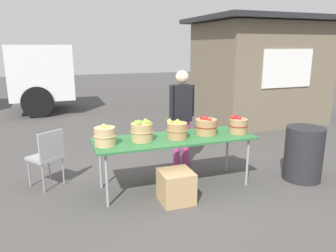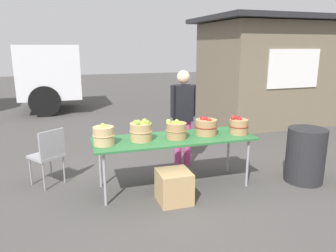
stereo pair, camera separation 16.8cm
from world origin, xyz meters
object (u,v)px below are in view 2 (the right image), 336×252
at_px(apple_basket_green_1, 141,131).
at_px(folding_chair, 48,153).
at_px(apple_basket_red_0, 206,126).
at_px(market_table, 174,140).
at_px(apple_basket_green_2, 176,130).
at_px(produce_crate, 174,187).
at_px(apple_basket_red_1, 238,126).
at_px(trash_barrel, 305,155).
at_px(vendor_adult, 183,111).
at_px(apple_basket_green_0, 104,135).

height_order(apple_basket_green_1, folding_chair, apple_basket_green_1).
bearing_deg(apple_basket_red_0, market_table, -177.37).
distance_m(apple_basket_green_2, produce_crate, 0.79).
xyz_separation_m(market_table, apple_basket_red_1, (0.98, -0.07, 0.16)).
bearing_deg(produce_crate, trash_barrel, 1.68).
height_order(market_table, apple_basket_green_2, apple_basket_green_2).
xyz_separation_m(market_table, produce_crate, (-0.15, -0.45, -0.50)).
relative_size(apple_basket_green_1, apple_basket_red_1, 1.09).
relative_size(apple_basket_red_1, produce_crate, 0.68).
distance_m(apple_basket_red_1, vendor_adult, 1.03).
xyz_separation_m(market_table, apple_basket_green_2, (0.02, -0.04, 0.16)).
relative_size(apple_basket_green_2, trash_barrel, 0.37).
distance_m(vendor_adult, trash_barrel, 2.02).
bearing_deg(apple_basket_red_1, apple_basket_green_1, 177.14).
height_order(trash_barrel, produce_crate, trash_barrel).
bearing_deg(market_table, apple_basket_red_0, 2.63).
bearing_deg(apple_basket_green_2, vendor_adult, 64.39).
relative_size(trash_barrel, produce_crate, 1.95).
bearing_deg(apple_basket_green_1, apple_basket_green_0, -174.54).
height_order(apple_basket_green_1, trash_barrel, apple_basket_green_1).
distance_m(folding_chair, trash_barrel, 3.83).
relative_size(apple_basket_green_2, folding_chair, 0.36).
height_order(apple_basket_red_0, vendor_adult, vendor_adult).
relative_size(apple_basket_red_0, folding_chair, 0.39).
relative_size(vendor_adult, folding_chair, 1.90).
distance_m(apple_basket_green_1, apple_basket_red_1, 1.46).
height_order(market_table, produce_crate, market_table).
height_order(vendor_adult, produce_crate, vendor_adult).
xyz_separation_m(apple_basket_green_1, apple_basket_red_0, (0.98, 0.02, -0.01)).
bearing_deg(folding_chair, apple_basket_red_1, 130.23).
distance_m(apple_basket_green_2, apple_basket_red_1, 0.96).
distance_m(market_table, folding_chair, 1.85).
distance_m(market_table, apple_basket_red_0, 0.52).
xyz_separation_m(apple_basket_red_0, trash_barrel, (1.47, -0.41, -0.46)).
distance_m(apple_basket_green_1, apple_basket_green_2, 0.50).
bearing_deg(produce_crate, vendor_adult, 65.65).
xyz_separation_m(apple_basket_green_0, vendor_adult, (1.41, 0.83, 0.08)).
bearing_deg(trash_barrel, apple_basket_green_2, 169.77).
relative_size(apple_basket_green_0, produce_crate, 0.69).
xyz_separation_m(vendor_adult, trash_barrel, (1.55, -1.18, -0.55)).
distance_m(apple_basket_green_2, apple_basket_red_0, 0.48).
distance_m(trash_barrel, produce_crate, 2.12).
bearing_deg(folding_chair, apple_basket_green_0, 103.48).
distance_m(apple_basket_green_2, folding_chair, 1.90).
bearing_deg(apple_basket_green_1, folding_chair, 155.00).
distance_m(apple_basket_green_1, folding_chair, 1.44).
bearing_deg(apple_basket_red_0, apple_basket_green_2, -172.77).
bearing_deg(trash_barrel, folding_chair, 165.18).
distance_m(apple_basket_green_0, vendor_adult, 1.64).
bearing_deg(apple_basket_red_1, apple_basket_green_2, 178.13).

